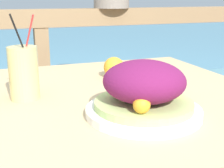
{
  "coord_description": "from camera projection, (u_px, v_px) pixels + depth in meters",
  "views": [
    {
      "loc": [
        -0.21,
        -0.86,
        1.04
      ],
      "look_at": [
        0.07,
        -0.1,
        0.81
      ],
      "focal_mm": 50.0,
      "sensor_mm": 36.0,
      "label": 1
    }
  ],
  "objects": [
    {
      "name": "sea_backdrop",
      "position": [
        18.0,
        62.0,
        4.04
      ],
      "size": [
        12.0,
        4.0,
        0.44
      ],
      "color": "#568EA8",
      "rests_on": "ground_plane"
    },
    {
      "name": "railing_fence",
      "position": [
        42.0,
        55.0,
        1.63
      ],
      "size": [
        2.8,
        0.08,
        0.98
      ],
      "color": "#937551",
      "rests_on": "ground_plane"
    },
    {
      "name": "orange_near_basket",
      "position": [
        114.0,
        67.0,
        1.15
      ],
      "size": [
        0.08,
        0.08,
        0.08
      ],
      "color": "#F9A328",
      "rests_on": "patio_table"
    },
    {
      "name": "salad_plate",
      "position": [
        144.0,
        92.0,
        0.78
      ],
      "size": [
        0.29,
        0.29,
        0.14
      ],
      "color": "white",
      "rests_on": "patio_table"
    },
    {
      "name": "drink_glass",
      "position": [
        24.0,
        73.0,
        0.9
      ],
      "size": [
        0.08,
        0.09,
        0.25
      ],
      "color": "#DBCC7F",
      "rests_on": "patio_table"
    },
    {
      "name": "patio_table",
      "position": [
        79.0,
        125.0,
        0.95
      ],
      "size": [
        1.17,
        0.94,
        0.75
      ],
      "color": "tan",
      "rests_on": "ground_plane"
    }
  ]
}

